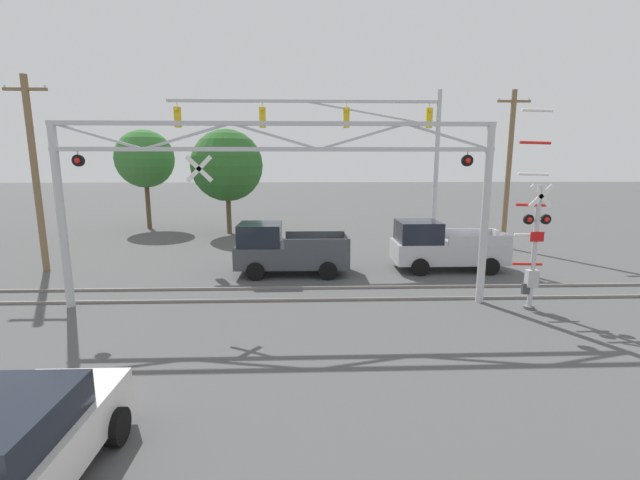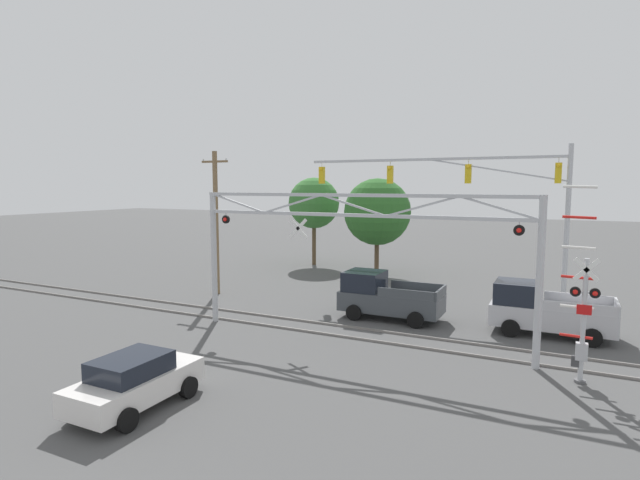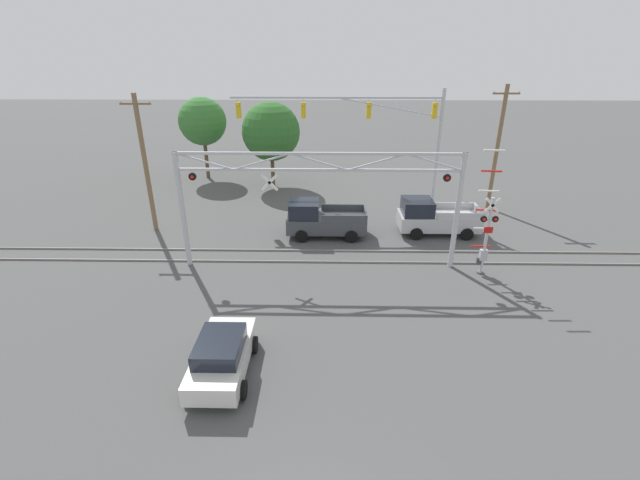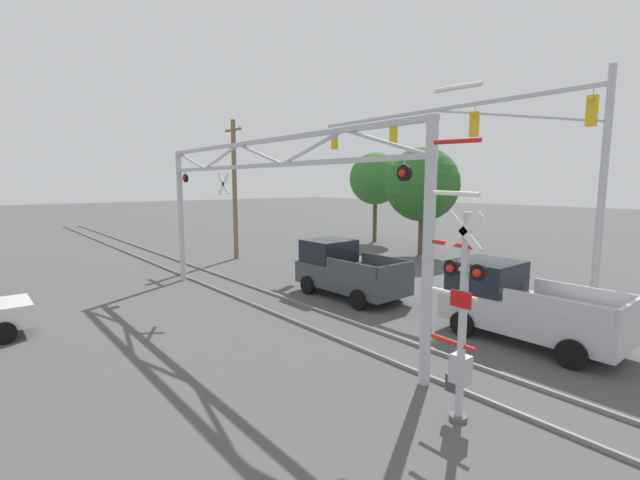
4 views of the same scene
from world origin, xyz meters
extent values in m
cube|color=gray|center=(0.00, 15.47, 0.05)|extent=(80.00, 0.08, 0.10)
cube|color=gray|center=(0.00, 16.91, 0.05)|extent=(80.00, 0.08, 0.10)
cylinder|color=#B7BABF|center=(-7.02, 15.19, 3.05)|extent=(0.26, 0.26, 6.11)
cylinder|color=#B7BABF|center=(7.02, 15.19, 3.05)|extent=(0.26, 0.26, 6.11)
cube|color=#B7BABF|center=(0.00, 15.19, 5.23)|extent=(14.31, 0.14, 0.14)
cube|color=#B7BABF|center=(0.00, 15.19, 6.04)|extent=(14.31, 0.14, 0.14)
cube|color=#B7BABF|center=(-5.62, 15.19, 5.64)|extent=(2.83, 0.08, 0.88)
cube|color=#B7BABF|center=(-2.81, 15.19, 5.64)|extent=(2.83, 0.08, 0.88)
cube|color=#B7BABF|center=(0.00, 15.19, 5.64)|extent=(2.83, 0.08, 0.88)
cube|color=#B7BABF|center=(2.81, 15.19, 5.64)|extent=(2.83, 0.08, 0.88)
cube|color=#B7BABF|center=(5.62, 15.19, 5.64)|extent=(2.83, 0.08, 0.88)
cylinder|color=black|center=(-6.29, 15.19, 4.87)|extent=(0.38, 0.10, 0.38)
sphere|color=red|center=(-6.29, 15.12, 4.87)|extent=(0.18, 0.18, 0.18)
cylinder|color=#B7BABF|center=(-6.29, 15.19, 5.11)|extent=(0.04, 0.04, 0.10)
cylinder|color=black|center=(6.29, 15.19, 4.87)|extent=(0.38, 0.10, 0.38)
sphere|color=red|center=(6.29, 15.12, 4.87)|extent=(0.18, 0.18, 0.18)
cylinder|color=#B7BABF|center=(6.29, 15.19, 5.11)|extent=(0.04, 0.04, 0.10)
cube|color=white|center=(-2.46, 15.09, 4.61)|extent=(0.88, 0.03, 0.88)
cube|color=white|center=(-2.46, 15.09, 4.61)|extent=(0.88, 0.03, 0.88)
cylinder|color=black|center=(-2.46, 15.07, 4.61)|extent=(0.04, 0.04, 0.02)
cylinder|color=#B7BABF|center=(8.40, 14.44, 2.06)|extent=(0.16, 0.16, 4.11)
cylinder|color=#59595B|center=(8.40, 14.44, 0.05)|extent=(0.35, 0.35, 0.10)
cube|color=white|center=(8.40, 14.33, 3.76)|extent=(0.78, 0.03, 0.78)
cube|color=white|center=(8.40, 14.33, 3.76)|extent=(0.78, 0.03, 0.78)
cylinder|color=black|center=(8.40, 14.30, 3.76)|extent=(0.04, 0.04, 0.02)
cylinder|color=black|center=(8.12, 14.44, 3.01)|extent=(0.32, 0.09, 0.32)
sphere|color=red|center=(8.12, 14.38, 3.01)|extent=(0.16, 0.16, 0.16)
cylinder|color=black|center=(8.68, 14.44, 3.01)|extent=(0.32, 0.09, 0.32)
sphere|color=red|center=(8.68, 14.38, 3.01)|extent=(0.16, 0.16, 0.16)
cube|color=#B7BABF|center=(8.40, 14.44, 3.01)|extent=(0.64, 0.06, 0.06)
cube|color=red|center=(8.40, 14.34, 2.46)|extent=(0.44, 0.02, 0.32)
cube|color=#B2B2B7|center=(8.40, 14.44, 1.05)|extent=(0.36, 0.28, 0.56)
cylinder|color=red|center=(8.21, 14.44, 1.54)|extent=(0.97, 0.09, 0.11)
cylinder|color=white|center=(8.19, 14.44, 2.51)|extent=(0.97, 0.09, 0.11)
cylinder|color=red|center=(8.16, 14.44, 3.48)|extent=(0.97, 0.09, 0.11)
cylinder|color=white|center=(8.14, 14.44, 4.45)|extent=(0.97, 0.09, 0.11)
cylinder|color=red|center=(8.12, 14.44, 5.42)|extent=(0.97, 0.09, 0.11)
cylinder|color=white|center=(8.09, 14.44, 6.39)|extent=(0.97, 0.09, 0.11)
cube|color=#3F3F42|center=(8.23, 14.44, 0.70)|extent=(0.24, 0.12, 0.36)
cylinder|color=#B7BABF|center=(7.82, 23.54, 4.21)|extent=(0.24, 0.24, 8.42)
cube|color=#B7BABF|center=(0.94, 23.54, 7.82)|extent=(13.77, 0.14, 0.14)
cube|color=#B7BABF|center=(4.38, 23.54, 7.22)|extent=(6.90, 0.08, 1.28)
cylinder|color=#B7BABF|center=(-5.44, 23.54, 7.67)|extent=(0.04, 0.04, 0.30)
cube|color=gold|center=(-5.44, 23.54, 7.03)|extent=(0.30, 0.26, 0.99)
sphere|color=yellow|center=(-5.44, 23.38, 7.39)|extent=(0.18, 0.18, 0.18)
cylinder|color=#B7BABF|center=(-1.19, 23.54, 7.67)|extent=(0.04, 0.04, 0.30)
cube|color=gold|center=(-1.19, 23.54, 7.03)|extent=(0.30, 0.26, 0.99)
sphere|color=yellow|center=(-1.19, 23.38, 7.39)|extent=(0.18, 0.18, 0.18)
cylinder|color=#B7BABF|center=(3.07, 23.54, 7.67)|extent=(0.04, 0.04, 0.30)
cube|color=gold|center=(3.07, 23.54, 7.03)|extent=(0.30, 0.26, 0.99)
sphere|color=yellow|center=(3.07, 23.38, 7.39)|extent=(0.18, 0.18, 0.18)
cylinder|color=#B7BABF|center=(7.32, 23.54, 7.67)|extent=(0.04, 0.04, 0.30)
cube|color=gold|center=(7.32, 23.54, 7.03)|extent=(0.30, 0.26, 0.99)
sphere|color=yellow|center=(7.32, 23.38, 7.39)|extent=(0.18, 0.18, 0.18)
cube|color=#3D4247|center=(0.37, 19.25, 0.84)|extent=(4.85, 2.08, 0.91)
cube|color=black|center=(-1.00, 19.25, 1.76)|extent=(1.79, 1.91, 0.94)
cube|color=#3D4247|center=(1.37, 18.25, 1.50)|extent=(2.65, 0.08, 0.42)
cube|color=#3D4247|center=(1.37, 20.25, 1.50)|extent=(2.65, 0.08, 0.42)
cube|color=#3D4247|center=(2.75, 19.25, 1.50)|extent=(0.10, 2.00, 0.42)
cylinder|color=black|center=(-1.13, 18.20, 0.38)|extent=(0.76, 0.24, 0.76)
cylinder|color=black|center=(-1.13, 20.30, 0.38)|extent=(0.76, 0.24, 0.76)
cylinder|color=black|center=(1.87, 18.20, 0.38)|extent=(0.76, 0.24, 0.76)
cylinder|color=black|center=(1.87, 20.30, 0.38)|extent=(0.76, 0.24, 0.76)
cube|color=#B7B7BC|center=(7.39, 19.75, 0.84)|extent=(4.93, 2.08, 0.91)
cube|color=black|center=(5.99, 19.75, 1.76)|extent=(1.83, 1.91, 0.94)
cube|color=#B7B7BC|center=(8.40, 18.75, 1.50)|extent=(2.71, 0.08, 0.42)
cube|color=#B7B7BC|center=(8.40, 20.75, 1.50)|extent=(2.71, 0.08, 0.42)
cube|color=#B7B7BC|center=(9.80, 19.75, 1.50)|extent=(0.10, 2.00, 0.42)
cylinder|color=black|center=(5.86, 18.70, 0.38)|extent=(0.76, 0.24, 0.76)
cylinder|color=black|center=(5.86, 20.80, 0.38)|extent=(0.76, 0.24, 0.76)
cylinder|color=black|center=(8.92, 18.70, 0.38)|extent=(0.76, 0.24, 0.76)
cylinder|color=black|center=(8.92, 20.80, 0.38)|extent=(0.76, 0.24, 0.76)
cube|color=silver|center=(-3.25, 6.69, 0.67)|extent=(1.78, 3.97, 0.70)
cube|color=black|center=(-3.25, 6.53, 1.30)|extent=(1.51, 2.06, 0.55)
cylinder|color=black|center=(-4.15, 7.88, 0.32)|extent=(0.24, 0.65, 0.65)
cylinder|color=black|center=(-2.35, 7.88, 0.32)|extent=(0.24, 0.65, 0.65)
cylinder|color=black|center=(-4.15, 5.50, 0.32)|extent=(0.24, 0.65, 0.65)
cylinder|color=black|center=(-2.35, 5.50, 0.32)|extent=(0.24, 0.65, 0.65)
cylinder|color=brown|center=(-10.69, 20.09, 4.20)|extent=(0.28, 0.28, 8.40)
cube|color=brown|center=(-10.69, 20.09, 7.80)|extent=(1.80, 0.12, 0.12)
cylinder|color=silver|center=(-11.51, 20.09, 7.90)|extent=(0.08, 0.08, 0.12)
cylinder|color=silver|center=(-9.87, 20.09, 7.90)|extent=(0.08, 0.08, 0.12)
cylinder|color=brown|center=(-10.45, 32.37, 1.79)|extent=(0.32, 0.32, 3.58)
sphere|color=#387533|center=(-10.45, 32.37, 5.01)|extent=(4.08, 4.08, 4.08)
cylinder|color=brown|center=(-4.23, 30.02, 1.45)|extent=(0.32, 0.32, 2.90)
sphere|color=#2D6628|center=(-4.23, 30.02, 4.56)|extent=(4.74, 4.74, 4.74)
camera|label=1|loc=(0.95, 1.06, 4.87)|focal=24.00mm
camera|label=2|loc=(7.69, -3.44, 6.44)|focal=28.00mm
camera|label=3|loc=(0.42, -5.34, 10.58)|focal=24.00mm
camera|label=4|loc=(12.71, 7.25, 4.64)|focal=24.00mm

